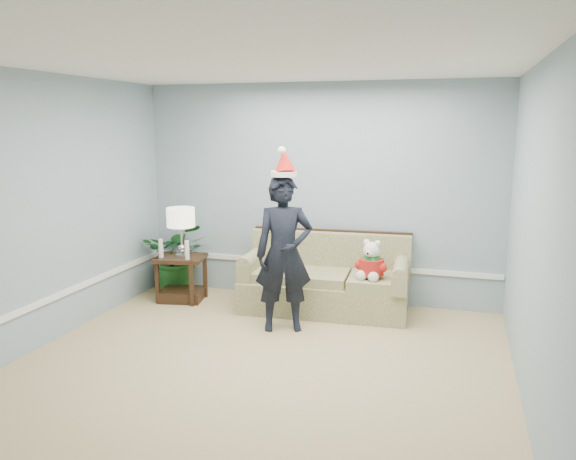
# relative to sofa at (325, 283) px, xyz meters

# --- Properties ---
(room_shell) EXTENTS (4.54, 5.04, 2.74)m
(room_shell) POSITION_rel_sofa_xyz_m (-0.21, -2.09, 1.02)
(room_shell) COLOR tan
(room_shell) RESTS_ON ground
(wainscot_trim) EXTENTS (4.49, 4.99, 0.06)m
(wainscot_trim) POSITION_rel_sofa_xyz_m (-1.38, -0.91, 0.12)
(wainscot_trim) COLOR white
(wainscot_trim) RESTS_ON room_shell
(sofa) EXTENTS (2.00, 0.95, 0.92)m
(sofa) POSITION_rel_sofa_xyz_m (0.00, 0.00, 0.00)
(sofa) COLOR #4F5D2C
(sofa) RESTS_ON room_shell
(side_table) EXTENTS (0.67, 0.59, 0.57)m
(side_table) POSITION_rel_sofa_xyz_m (-1.82, -0.18, -0.10)
(side_table) COLOR #322012
(side_table) RESTS_ON room_shell
(table_lamp) EXTENTS (0.35, 0.35, 0.62)m
(table_lamp) POSITION_rel_sofa_xyz_m (-1.79, -0.19, 0.71)
(table_lamp) COLOR silver
(table_lamp) RESTS_ON side_table
(candle_pair) EXTENTS (0.42, 0.06, 0.23)m
(candle_pair) POSITION_rel_sofa_xyz_m (-1.84, -0.31, 0.35)
(candle_pair) COLOR silver
(candle_pair) RESTS_ON side_table
(houseplant) EXTENTS (1.02, 0.94, 0.95)m
(houseplant) POSITION_rel_sofa_xyz_m (-2.05, 0.19, 0.15)
(houseplant) COLOR #1D5B22
(houseplant) RESTS_ON room_shell
(man) EXTENTS (0.71, 0.60, 1.67)m
(man) POSITION_rel_sofa_xyz_m (-0.27, -0.78, 0.51)
(man) COLOR black
(man) RESTS_ON room_shell
(santa_hat) EXTENTS (0.37, 0.39, 0.32)m
(santa_hat) POSITION_rel_sofa_xyz_m (-0.27, -0.77, 1.47)
(santa_hat) COLOR white
(santa_hat) RESTS_ON man
(teddy_bear) EXTENTS (0.33, 0.35, 0.45)m
(teddy_bear) POSITION_rel_sofa_xyz_m (0.58, -0.21, 0.32)
(teddy_bear) COLOR white
(teddy_bear) RESTS_ON sofa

